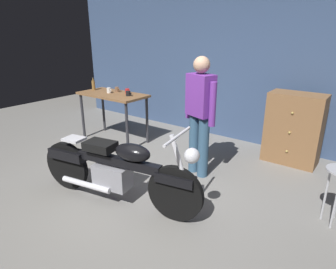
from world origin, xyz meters
TOP-DOWN VIEW (x-y plane):
  - ground_plane at (0.00, 0.00)m, footprint 12.00×12.00m
  - back_wall at (0.00, 2.80)m, footprint 8.00×0.12m
  - workbench at (-1.78, 1.32)m, footprint 1.30×0.64m
  - motorcycle at (-0.16, -0.17)m, footprint 2.17×0.74m
  - person_standing at (0.21, 1.07)m, footprint 0.55×0.33m
  - wooden_dresser at (1.18, 2.30)m, footprint 0.80×0.47m
  - mug_red_diner at (-1.55, 1.47)m, footprint 0.11×0.07m
  - mug_brown_stoneware at (-1.82, 1.48)m, footprint 0.11×0.07m
  - mug_white_ceramic at (-1.86, 1.32)m, footprint 0.11×0.07m
  - mug_black_matte at (-1.39, 1.34)m, footprint 0.11×0.08m
  - bottle at (-2.31, 1.33)m, footprint 0.06×0.06m

SIDE VIEW (x-z plane):
  - ground_plane at x=0.00m, z-range 0.00..0.00m
  - motorcycle at x=-0.16m, z-range -0.05..0.95m
  - wooden_dresser at x=1.18m, z-range 0.00..1.10m
  - workbench at x=-1.78m, z-range 0.34..1.24m
  - person_standing at x=0.21m, z-range 0.09..1.76m
  - mug_black_matte at x=-1.39m, z-range 0.90..0.99m
  - mug_red_diner at x=-1.55m, z-range 0.90..0.99m
  - mug_brown_stoneware at x=-1.82m, z-range 0.90..0.99m
  - mug_white_ceramic at x=-1.86m, z-range 0.90..1.00m
  - bottle at x=-2.31m, z-range 0.88..1.12m
  - back_wall at x=0.00m, z-range 0.00..3.10m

